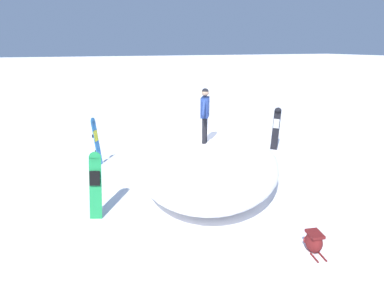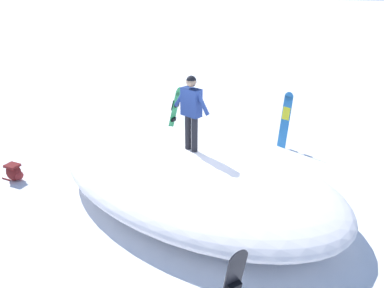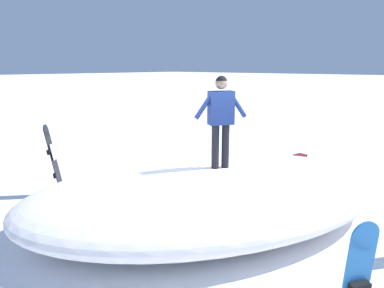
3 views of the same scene
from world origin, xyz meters
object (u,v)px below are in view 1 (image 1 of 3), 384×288
object	(u,v)px
snowboarder_standing	(205,111)
snowboard_primary_upright	(95,184)
backpack_near	(313,241)
snowboard_secondary_upright	(96,141)
snowboard_tertiary_upright	(276,128)

from	to	relation	value
snowboarder_standing	snowboard_primary_upright	world-z (taller)	snowboarder_standing
snowboarder_standing	backpack_near	distance (m)	4.82
snowboard_secondary_upright	snowboard_tertiary_upright	xyz separation A→B (m)	(0.72, 6.83, -0.01)
snowboard_secondary_upright	snowboard_primary_upright	bearing A→B (deg)	-5.00
snowboard_tertiary_upright	snowboard_primary_upright	bearing A→B (deg)	-69.01
snowboard_tertiary_upright	backpack_near	xyz separation A→B (m)	(5.81, -3.20, -0.63)
snowboarder_standing	snowboard_secondary_upright	xyz separation A→B (m)	(-2.11, -3.13, -1.22)
snowboarder_standing	snowboard_primary_upright	xyz separation A→B (m)	(1.35, -3.43, -1.28)
snowboarder_standing	snowboard_primary_upright	size ratio (longest dim) A/B	1.07
snowboarder_standing	snowboard_primary_upright	bearing A→B (deg)	-68.52
snowboard_primary_upright	backpack_near	distance (m)	5.02
snowboard_secondary_upright	backpack_near	distance (m)	7.50
snowboarder_standing	snowboard_tertiary_upright	distance (m)	4.14
snowboard_primary_upright	snowboard_tertiary_upright	world-z (taller)	snowboard_tertiary_upright
snowboarder_standing	snowboard_tertiary_upright	bearing A→B (deg)	110.53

